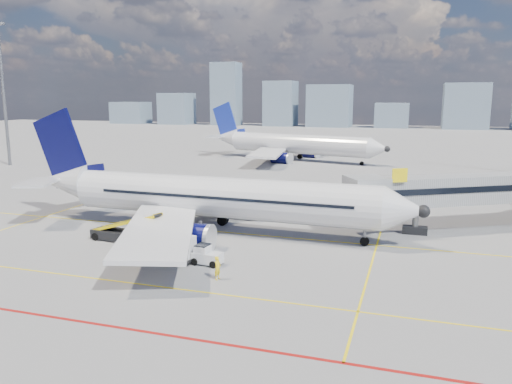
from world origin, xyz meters
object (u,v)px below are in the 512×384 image
at_px(main_aircraft, 205,197).
at_px(ramp_worker, 218,268).
at_px(baggage_tug, 206,255).
at_px(cargo_dolly, 172,247).
at_px(belt_loader, 120,233).
at_px(second_aircraft, 291,144).

height_order(main_aircraft, ramp_worker, main_aircraft).
distance_m(baggage_tug, cargo_dolly, 2.78).
relative_size(baggage_tug, belt_loader, 0.33).
bearing_deg(second_aircraft, ramp_worker, -64.15).
bearing_deg(ramp_worker, second_aircraft, 19.69).
distance_m(main_aircraft, cargo_dolly, 9.25).
distance_m(cargo_dolly, belt_loader, 7.82).
bearing_deg(main_aircraft, belt_loader, -135.60).
xyz_separation_m(main_aircraft, baggage_tug, (3.93, -8.87, -2.50)).
relative_size(cargo_dolly, belt_loader, 0.57).
bearing_deg(ramp_worker, belt_loader, 71.98).
bearing_deg(baggage_tug, second_aircraft, 105.39).
height_order(second_aircraft, cargo_dolly, second_aircraft).
distance_m(second_aircraft, ramp_worker, 68.70).
height_order(baggage_tug, belt_loader, belt_loader).
bearing_deg(cargo_dolly, main_aircraft, 106.25).
distance_m(baggage_tug, belt_loader, 10.30).
relative_size(main_aircraft, cargo_dolly, 9.98).
xyz_separation_m(main_aircraft, ramp_worker, (5.94, -11.54, -2.41)).
relative_size(baggage_tug, ramp_worker, 1.41).
bearing_deg(second_aircraft, belt_loader, -73.96).
height_order(second_aircraft, belt_loader, second_aircraft).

